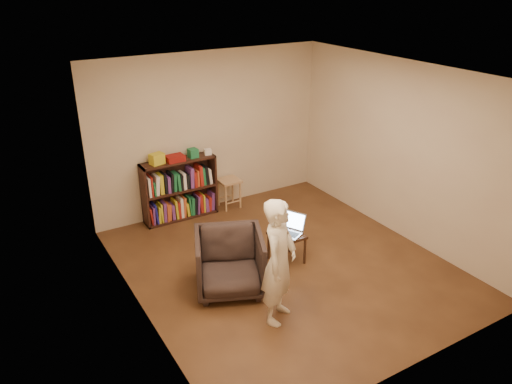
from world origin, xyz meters
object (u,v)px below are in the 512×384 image
laptop (290,228)px  person (279,262)px  stool (229,185)px  bookshelf (180,192)px  armchair (230,262)px  side_table (287,239)px

laptop → person: (-0.83, -1.00, 0.27)m
stool → person: person is taller
bookshelf → laptop: bookshelf is taller
bookshelf → laptop: 2.14m
armchair → person: (0.21, -0.79, 0.37)m
bookshelf → armchair: size_ratio=1.41×
armchair → person: person is taller
armchair → side_table: 1.00m
bookshelf → stool: 0.87m
stool → armchair: size_ratio=0.59×
laptop → bookshelf: bearing=173.7°
bookshelf → laptop: (0.78, -1.99, 0.04)m
bookshelf → side_table: size_ratio=2.83×
bookshelf → armchair: bearing=-96.7°
person → bookshelf: bearing=52.0°
armchair → person: 0.90m
stool → side_table: stool is taller
person → laptop: bearing=13.1°
armchair → laptop: armchair is taller
stool → armchair: 2.41m
person → armchair: bearing=67.9°
stool → bookshelf: bearing=175.8°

